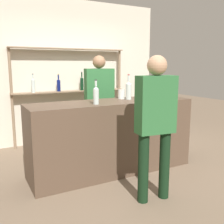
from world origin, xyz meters
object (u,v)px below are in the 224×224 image
(counter_bottle_0, at_px, (129,90))
(counter_bottle_2, at_px, (96,95))
(counter_bottle_1, at_px, (154,89))
(server_behind_counter, at_px, (99,97))
(wine_glass, at_px, (162,90))
(customer_center, at_px, (155,118))
(cork_jar, at_px, (121,94))

(counter_bottle_0, height_order, counter_bottle_2, counter_bottle_0)
(counter_bottle_1, xyz_separation_m, counter_bottle_2, (-1.17, -0.32, 0.00))
(server_behind_counter, bearing_deg, wine_glass, 46.13)
(counter_bottle_0, height_order, customer_center, customer_center)
(customer_center, height_order, server_behind_counter, server_behind_counter)
(counter_bottle_2, relative_size, cork_jar, 2.28)
(counter_bottle_0, relative_size, server_behind_counter, 0.22)
(counter_bottle_0, xyz_separation_m, counter_bottle_1, (0.54, 0.10, -0.02))
(counter_bottle_0, distance_m, counter_bottle_2, 0.67)
(cork_jar, bearing_deg, counter_bottle_1, 0.44)
(customer_center, bearing_deg, wine_glass, -34.93)
(counter_bottle_1, distance_m, wine_glass, 0.14)
(counter_bottle_1, bearing_deg, cork_jar, -179.56)
(server_behind_counter, bearing_deg, cork_jar, 9.14)
(cork_jar, bearing_deg, counter_bottle_2, -150.61)
(counter_bottle_0, bearing_deg, wine_glass, -2.12)
(wine_glass, bearing_deg, cork_jar, 169.89)
(wine_glass, height_order, server_behind_counter, server_behind_counter)
(counter_bottle_1, xyz_separation_m, server_behind_counter, (-0.62, 0.76, -0.17))
(customer_center, bearing_deg, counter_bottle_1, -29.69)
(server_behind_counter, bearing_deg, counter_bottle_2, -18.48)
(counter_bottle_2, bearing_deg, server_behind_counter, 62.76)
(counter_bottle_2, height_order, server_behind_counter, server_behind_counter)
(wine_glass, xyz_separation_m, server_behind_counter, (-0.68, 0.89, -0.15))
(counter_bottle_1, height_order, customer_center, customer_center)
(counter_bottle_1, bearing_deg, wine_glass, -63.98)
(customer_center, xyz_separation_m, server_behind_counter, (0.21, 1.89, 0.02))
(cork_jar, xyz_separation_m, customer_center, (-0.22, -1.12, -0.14))
(counter_bottle_0, distance_m, customer_center, 1.09)
(server_behind_counter, bearing_deg, counter_bottle_1, 47.73)
(counter_bottle_0, height_order, counter_bottle_1, counter_bottle_0)
(wine_glass, relative_size, server_behind_counter, 0.09)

